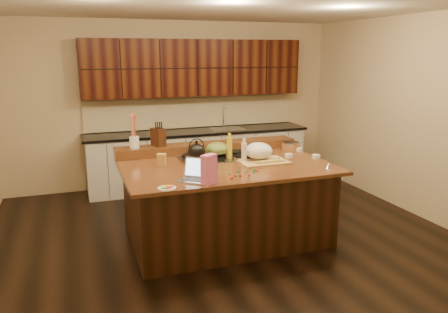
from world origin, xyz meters
name	(u,v)px	position (x,y,z in m)	size (l,w,h in m)	color
room	(225,128)	(0.00, 0.00, 1.35)	(5.52, 5.02, 2.72)	black
island	(225,201)	(0.00, 0.00, 0.46)	(2.40, 1.60, 0.92)	black
back_ledge	(208,147)	(0.00, 0.70, 0.98)	(2.40, 0.30, 0.12)	black
cooktop	(217,157)	(0.00, 0.30, 0.94)	(0.92, 0.52, 0.05)	gray
back_counter	(197,127)	(0.30, 2.23, 0.98)	(3.70, 0.66, 2.40)	silver
kettle	(197,151)	(-0.30, 0.17, 1.06)	(0.21, 0.21, 0.19)	black
green_bowl	(217,149)	(0.00, 0.30, 1.04)	(0.28, 0.28, 0.16)	#5A6D2B
laptop	(197,174)	(-0.50, -0.52, 0.98)	(0.40, 0.39, 0.22)	#B7B7BC
oil_bottle	(229,148)	(0.13, 0.21, 1.06)	(0.07, 0.07, 0.27)	gold
vinegar_bottle	(244,153)	(0.22, -0.04, 1.04)	(0.06, 0.06, 0.25)	silver
wooden_tray	(260,153)	(0.43, -0.02, 1.02)	(0.57, 0.45, 0.23)	tan
ramekin_a	(289,156)	(0.85, 0.04, 0.94)	(0.10, 0.10, 0.04)	white
ramekin_b	(316,157)	(1.15, -0.11, 0.94)	(0.10, 0.10, 0.04)	white
ramekin_c	(298,149)	(1.15, 0.34, 0.94)	(0.10, 0.10, 0.04)	white
strainer_bowl	(291,147)	(1.08, 0.43, 0.97)	(0.24, 0.24, 0.09)	#996B3F
kitchen_timer	(329,165)	(1.03, -0.57, 0.96)	(0.08, 0.08, 0.07)	silver
pink_bag	(209,169)	(-0.42, -0.69, 1.07)	(0.16, 0.09, 0.30)	pink
candy_plate	(167,188)	(-0.85, -0.71, 0.93)	(0.18, 0.18, 0.01)	white
package_box	(162,160)	(-0.72, 0.16, 0.99)	(0.10, 0.07, 0.14)	#C59245
utensil_crock	(134,142)	(-0.95, 0.70, 1.11)	(0.12, 0.12, 0.14)	white
knife_block	(158,137)	(-0.65, 0.70, 1.15)	(0.11, 0.19, 0.23)	black
gumdrop_0	(231,179)	(-0.16, -0.62, 0.93)	(0.02, 0.02, 0.02)	red
gumdrop_1	(239,172)	(0.01, -0.39, 0.93)	(0.02, 0.02, 0.02)	#198C26
gumdrop_2	(257,171)	(0.21, -0.43, 0.93)	(0.02, 0.02, 0.02)	red
gumdrop_3	(229,174)	(-0.11, -0.44, 0.93)	(0.02, 0.02, 0.02)	#198C26
gumdrop_4	(240,176)	(-0.03, -0.55, 0.93)	(0.02, 0.02, 0.02)	red
gumdrop_5	(254,172)	(0.16, -0.47, 0.93)	(0.02, 0.02, 0.02)	#198C26
gumdrop_6	(249,175)	(0.06, -0.57, 0.93)	(0.02, 0.02, 0.02)	red
gumdrop_7	(236,176)	(-0.07, -0.54, 0.93)	(0.02, 0.02, 0.02)	#198C26
gumdrop_8	(232,178)	(-0.13, -0.59, 0.93)	(0.02, 0.02, 0.02)	red
gumdrop_9	(255,170)	(0.20, -0.39, 0.93)	(0.02, 0.02, 0.02)	#198C26
gumdrop_10	(235,175)	(-0.08, -0.52, 0.93)	(0.02, 0.02, 0.02)	red
gumdrop_11	(245,171)	(0.09, -0.41, 0.93)	(0.02, 0.02, 0.02)	#198C26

